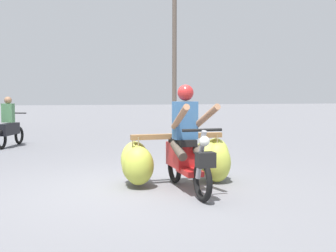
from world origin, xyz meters
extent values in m
plane|color=slate|center=(0.00, 0.00, 0.00)|extent=(120.00, 120.00, 0.00)
torus|color=black|center=(0.73, -0.88, 0.28)|extent=(0.09, 0.56, 0.56)
torus|color=black|center=(0.72, 0.32, 0.28)|extent=(0.09, 0.56, 0.56)
cube|color=red|center=(0.72, -0.38, 0.32)|extent=(0.25, 0.56, 0.08)
cube|color=red|center=(0.72, 0.02, 0.50)|extent=(0.29, 0.64, 0.36)
cube|color=black|center=(0.72, -0.06, 0.72)|extent=(0.27, 0.60, 0.10)
cylinder|color=gray|center=(0.73, -0.82, 0.62)|extent=(0.07, 0.28, 0.69)
cylinder|color=black|center=(0.73, -0.86, 0.96)|extent=(0.56, 0.05, 0.04)
sphere|color=silver|center=(0.73, -0.94, 0.82)|extent=(0.14, 0.14, 0.14)
cube|color=black|center=(0.73, -0.98, 0.58)|extent=(0.24, 0.16, 0.20)
cube|color=red|center=(0.73, -0.88, 0.58)|extent=(0.10, 0.28, 0.04)
cube|color=olive|center=(0.72, 0.17, 0.78)|extent=(1.50, 0.12, 0.08)
cube|color=olive|center=(0.72, 0.35, 0.75)|extent=(1.35, 0.10, 0.06)
ellipsoid|color=#B8C248|center=(0.02, 0.26, 0.36)|extent=(0.40, 0.38, 0.55)
cylinder|color=#998459|center=(0.02, 0.26, 0.70)|extent=(0.02, 0.02, 0.19)
ellipsoid|color=#B4BE44|center=(1.37, 0.10, 0.34)|extent=(0.54, 0.51, 0.63)
cylinder|color=#998459|center=(1.37, 0.10, 0.70)|extent=(0.02, 0.02, 0.19)
ellipsoid|color=#BDC74C|center=(1.42, 0.28, 0.44)|extent=(0.45, 0.41, 0.56)
cylinder|color=#998459|center=(1.42, 0.28, 0.74)|extent=(0.02, 0.02, 0.11)
ellipsoid|color=#BAC44A|center=(0.08, 0.45, 0.39)|extent=(0.55, 0.51, 0.59)
cylinder|color=#998459|center=(0.08, 0.45, 0.72)|extent=(0.02, 0.02, 0.13)
ellipsoid|color=#B1BB40|center=(0.07, 0.08, 0.35)|extent=(0.56, 0.52, 0.59)
cylinder|color=#998459|center=(0.07, 0.08, 0.70)|extent=(0.02, 0.02, 0.17)
ellipsoid|color=#B4BE44|center=(1.34, 0.46, 0.40)|extent=(0.57, 0.53, 0.54)
cylinder|color=#998459|center=(1.34, 0.46, 0.71)|extent=(0.02, 0.02, 0.15)
ellipsoid|color=#C0CA50|center=(1.25, 0.20, 0.39)|extent=(0.52, 0.49, 0.56)
cylinder|color=#998459|center=(1.25, 0.20, 0.72)|extent=(0.02, 0.02, 0.15)
cube|color=#386699|center=(0.72, -0.18, 1.05)|extent=(0.34, 0.22, 0.56)
sphere|color=#B22626|center=(0.72, -0.20, 1.46)|extent=(0.24, 0.24, 0.24)
cylinder|color=#9E7051|center=(0.92, -0.51, 1.11)|extent=(0.15, 0.72, 0.39)
cylinder|color=#9E7051|center=(0.53, -0.52, 1.11)|extent=(0.13, 0.72, 0.39)
cylinder|color=#4C4238|center=(0.86, -0.29, 0.62)|extent=(0.14, 0.44, 0.27)
cylinder|color=#4C4238|center=(0.58, -0.30, 0.62)|extent=(0.14, 0.44, 0.27)
torus|color=black|center=(-2.13, 6.57, 0.26)|extent=(0.25, 0.52, 0.52)
torus|color=black|center=(-2.49, 5.53, 0.26)|extent=(0.25, 0.52, 0.52)
cube|color=black|center=(-2.34, 5.96, 0.50)|extent=(0.52, 0.93, 0.32)
cylinder|color=black|center=(-2.14, 6.52, 0.92)|extent=(0.48, 0.20, 0.04)
cube|color=#4C7F51|center=(-2.35, 5.94, 0.95)|extent=(0.35, 0.29, 0.52)
sphere|color=#9E7051|center=(-2.34, 5.96, 1.30)|extent=(0.20, 0.20, 0.20)
cylinder|color=brown|center=(3.60, 9.56, 3.36)|extent=(0.18, 0.18, 6.73)
camera|label=1|loc=(-1.17, -5.70, 1.41)|focal=42.01mm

